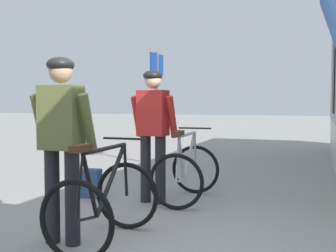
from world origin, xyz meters
The scene contains 6 objects.
cyclist_near_in_red centered at (-0.93, 1.76, 1.05)m, with size 0.63×0.34×1.76m.
cyclist_far_in_olive centered at (-1.13, -0.07, 1.05)m, with size 0.61×0.31×1.76m.
bicycle_near_silver centered at (-0.53, 2.00, 0.40)m, with size 0.75×1.10×0.99m.
bicycle_far_black centered at (-0.75, 0.05, 0.40)m, with size 0.72×1.08×0.99m.
backpack_on_platform centered at (-1.87, 1.76, 0.20)m, with size 0.28×0.18×0.40m, color navy.
platform_sign_post centered at (-2.14, 5.06, 1.62)m, with size 0.08×0.70×2.40m.
Camera 1 is at (1.15, -3.50, 1.35)m, focal length 45.71 mm.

